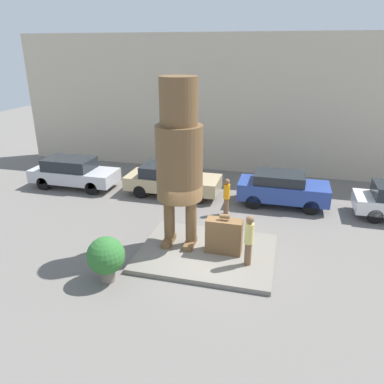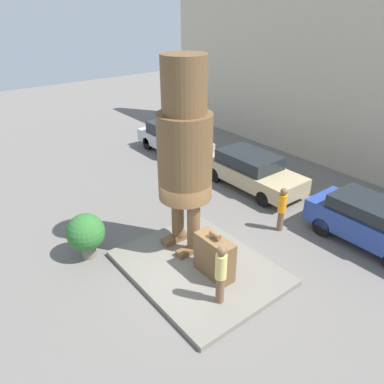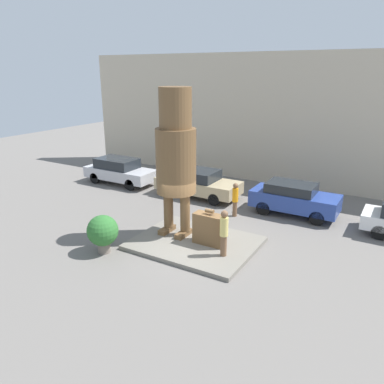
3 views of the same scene
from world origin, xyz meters
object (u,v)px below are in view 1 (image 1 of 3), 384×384
at_px(tourist, 249,238).
at_px(parked_car_silver, 73,172).
at_px(parked_car_tan, 172,179).
at_px(planter_pot, 106,257).
at_px(statue_figure, 179,152).
at_px(worker_hivis, 227,195).
at_px(parked_car_blue, 282,188).
at_px(giant_suitcase, 224,236).

distance_m(tourist, parked_car_silver, 11.37).
xyz_separation_m(parked_car_tan, planter_pot, (0.27, -7.71, 0.07)).
bearing_deg(statue_figure, planter_pot, -121.65).
height_order(parked_car_silver, worker_hivis, worker_hivis).
xyz_separation_m(parked_car_silver, parked_car_blue, (10.79, 0.24, 0.02)).
bearing_deg(worker_hivis, giant_suitcase, -81.70).
relative_size(parked_car_blue, planter_pot, 2.72).
distance_m(parked_car_tan, planter_pot, 7.71).
bearing_deg(statue_figure, parked_car_blue, 55.11).
distance_m(parked_car_tan, parked_car_blue, 5.41).
bearing_deg(parked_car_blue, parked_car_silver, -178.72).
xyz_separation_m(parked_car_tan, worker_hivis, (3.06, -1.68, 0.10)).
bearing_deg(worker_hivis, planter_pot, -114.85).
bearing_deg(worker_hivis, parked_car_tan, 151.16).
xyz_separation_m(statue_figure, planter_pot, (-1.64, -2.66, -2.78)).
bearing_deg(worker_hivis, parked_car_blue, 35.13).
xyz_separation_m(giant_suitcase, tourist, (0.92, -0.61, 0.35)).
bearing_deg(giant_suitcase, parked_car_silver, 150.84).
relative_size(planter_pot, worker_hivis, 0.91).
height_order(parked_car_tan, worker_hivis, worker_hivis).
xyz_separation_m(parked_car_silver, parked_car_tan, (5.38, 0.27, -0.02)).
bearing_deg(parked_car_silver, giant_suitcase, -29.16).
bearing_deg(tourist, planter_pot, -156.69).
relative_size(giant_suitcase, worker_hivis, 0.88).
xyz_separation_m(statue_figure, worker_hivis, (1.15, 3.36, -2.75)).
bearing_deg(planter_pot, tourist, 23.31).
bearing_deg(tourist, giant_suitcase, 146.66).
height_order(parked_car_silver, parked_car_tan, parked_car_silver).
relative_size(parked_car_tan, worker_hivis, 2.81).
xyz_separation_m(giant_suitcase, planter_pot, (-3.31, -2.43, 0.08)).
xyz_separation_m(parked_car_silver, worker_hivis, (8.44, -1.41, 0.08)).
distance_m(statue_figure, parked_car_silver, 9.16).
relative_size(statue_figure, parked_car_silver, 1.32).
xyz_separation_m(statue_figure, parked_car_silver, (-7.29, 4.77, -2.83)).
distance_m(giant_suitcase, parked_car_tan, 6.38).
bearing_deg(parked_car_blue, giant_suitcase, -109.17).
bearing_deg(planter_pot, statue_figure, 58.35).
bearing_deg(giant_suitcase, parked_car_tan, 124.18).
height_order(statue_figure, worker_hivis, statue_figure).
bearing_deg(parked_car_silver, tourist, -29.57).
height_order(parked_car_silver, planter_pot, parked_car_silver).
relative_size(parked_car_silver, parked_car_blue, 1.10).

